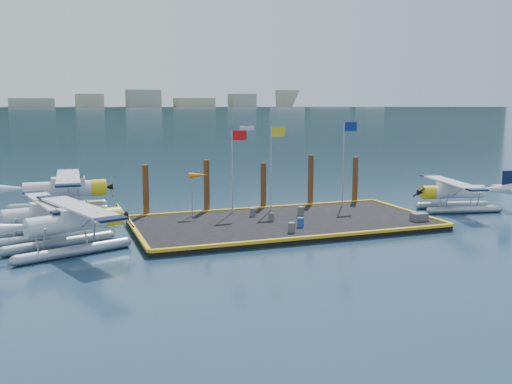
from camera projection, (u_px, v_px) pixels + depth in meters
ground at (284, 226)px, 38.97m from camera, size 4000.00×4000.00×0.00m
dock at (284, 224)px, 38.94m from camera, size 20.00×10.00×0.40m
dock_bumpers at (284, 219)px, 38.89m from camera, size 20.25×10.25×0.18m
far_backdrop at (138, 102)px, 1732.94m from camera, size 3050.00×2050.00×810.00m
seaplane_a at (72, 225)px, 32.29m from camera, size 8.98×9.56×3.44m
seaplane_b at (43, 217)px, 35.34m from camera, size 8.20×8.90×3.15m
seaplane_c at (63, 192)px, 43.50m from camera, size 9.65×10.63×3.79m
seaplane_d at (455, 194)px, 44.33m from camera, size 8.05×8.75×3.10m
drum_0 at (271, 217)px, 38.77m from camera, size 0.40×0.40×0.57m
drum_1 at (301, 222)px, 36.89m from camera, size 0.44×0.44×0.62m
drum_2 at (301, 211)px, 40.49m from camera, size 0.48×0.48×0.67m
drum_3 at (292, 227)px, 35.38m from camera, size 0.44×0.44×0.62m
drum_5 at (253, 212)px, 40.43m from camera, size 0.41×0.41×0.57m
crate at (419, 217)px, 38.86m from camera, size 1.07×0.71×0.53m
flagpole_red at (235, 158)px, 41.05m from camera, size 1.14×0.08×6.00m
flagpole_yellow at (274, 156)px, 42.03m from camera, size 1.14×0.08×6.20m
flagpole_blue at (346, 151)px, 44.00m from camera, size 1.14×0.08×6.50m
windsock at (198, 176)px, 40.32m from camera, size 1.40×0.44×3.12m
piling_0 at (146, 192)px, 40.84m from camera, size 0.44×0.44×4.00m
piling_1 at (207, 188)px, 42.33m from camera, size 0.44×0.44×4.20m
piling_2 at (263, 188)px, 43.86m from camera, size 0.44×0.44×3.80m
piling_3 at (311, 182)px, 45.15m from camera, size 0.44×0.44×4.30m
piling_4 at (355, 181)px, 46.51m from camera, size 0.44×0.44×4.00m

